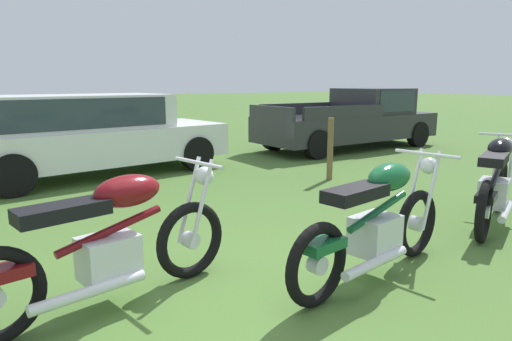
{
  "coord_description": "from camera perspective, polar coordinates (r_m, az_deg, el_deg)",
  "views": [
    {
      "loc": [
        -1.79,
        -2.82,
        1.63
      ],
      "look_at": [
        0.73,
        1.01,
        0.74
      ],
      "focal_mm": 31.52,
      "sensor_mm": 36.0,
      "label": 1
    }
  ],
  "objects": [
    {
      "name": "motorcycle_black",
      "position": [
        5.87,
        28.08,
        -1.43
      ],
      "size": [
        1.93,
        1.04,
        1.02
      ],
      "rotation": [
        0.0,
        0.0,
        0.39
      ],
      "color": "black",
      "rests_on": "ground"
    },
    {
      "name": "motorcycle_green",
      "position": [
        3.91,
        15.02,
        -6.35
      ],
      "size": [
        2.09,
        0.74,
        1.02
      ],
      "rotation": [
        0.0,
        0.0,
        0.16
      ],
      "color": "black",
      "rests_on": "ground"
    },
    {
      "name": "motorcycle_maroon",
      "position": [
        3.48,
        -18.18,
        -8.75
      ],
      "size": [
        2.13,
        0.77,
        1.02
      ],
      "rotation": [
        0.0,
        0.0,
        0.18
      ],
      "color": "black",
      "rests_on": "ground"
    },
    {
      "name": "ground_plane",
      "position": [
        3.72,
        -0.91,
        -14.99
      ],
      "size": [
        120.0,
        120.0,
        0.0
      ],
      "primitive_type": "plane",
      "color": "#476B2D"
    },
    {
      "name": "pickup_truck_charcoal",
      "position": [
        11.72,
        12.51,
        6.51
      ],
      "size": [
        4.9,
        1.86,
        1.49
      ],
      "rotation": [
        0.0,
        0.0,
        0.01
      ],
      "color": "#2D2D33",
      "rests_on": "ground"
    },
    {
      "name": "car_white",
      "position": [
        8.44,
        -20.83,
        4.93
      ],
      "size": [
        4.71,
        2.24,
        1.43
      ],
      "rotation": [
        0.0,
        0.0,
        0.12
      ],
      "color": "silver",
      "rests_on": "ground"
    },
    {
      "name": "fence_post_wooden",
      "position": [
        7.72,
        9.4,
        2.7
      ],
      "size": [
        0.1,
        0.1,
        1.06
      ],
      "primitive_type": "cylinder",
      "color": "brown",
      "rests_on": "ground"
    }
  ]
}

